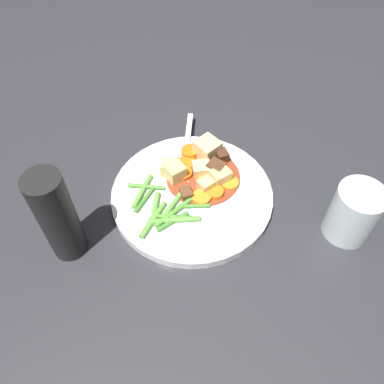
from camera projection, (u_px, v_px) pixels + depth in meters
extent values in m
plane|color=#2D2D33|center=(192.00, 198.00, 0.65)|extent=(3.00, 3.00, 0.00)
cylinder|color=white|center=(192.00, 195.00, 0.64)|extent=(0.27, 0.27, 0.02)
cylinder|color=#93381E|center=(203.00, 177.00, 0.66)|extent=(0.13, 0.13, 0.00)
cylinder|color=orange|center=(215.00, 193.00, 0.63)|extent=(0.04, 0.04, 0.01)
cylinder|color=orange|center=(229.00, 183.00, 0.64)|extent=(0.04, 0.04, 0.01)
cylinder|color=orange|center=(208.00, 181.00, 0.65)|extent=(0.03, 0.03, 0.01)
cylinder|color=orange|center=(190.00, 153.00, 0.68)|extent=(0.04, 0.04, 0.01)
cylinder|color=orange|center=(183.00, 174.00, 0.65)|extent=(0.03, 0.03, 0.01)
cylinder|color=orange|center=(203.00, 196.00, 0.63)|extent=(0.04, 0.04, 0.01)
cylinder|color=orange|center=(187.00, 163.00, 0.67)|extent=(0.04, 0.04, 0.01)
cube|color=#E5CC7A|center=(174.00, 174.00, 0.64)|extent=(0.03, 0.03, 0.03)
cube|color=#EAD68C|center=(207.00, 149.00, 0.68)|extent=(0.04, 0.04, 0.03)
cube|color=#E5CC7A|center=(170.00, 167.00, 0.65)|extent=(0.03, 0.03, 0.03)
cube|color=#EAD68C|center=(202.00, 169.00, 0.66)|extent=(0.04, 0.04, 0.02)
cube|color=#E5CC7A|center=(220.00, 177.00, 0.64)|extent=(0.04, 0.03, 0.02)
cube|color=#E5CC7A|center=(206.00, 185.00, 0.63)|extent=(0.03, 0.02, 0.02)
cube|color=brown|center=(186.00, 193.00, 0.63)|extent=(0.03, 0.03, 0.01)
cube|color=#4C2B19|center=(222.00, 156.00, 0.67)|extent=(0.03, 0.03, 0.02)
cube|color=#56331E|center=(215.00, 168.00, 0.65)|extent=(0.03, 0.03, 0.03)
cylinder|color=#4C8E33|center=(146.00, 187.00, 0.64)|extent=(0.04, 0.05, 0.01)
cylinder|color=#4C8E33|center=(173.00, 221.00, 0.60)|extent=(0.06, 0.02, 0.01)
cylinder|color=#66AD42|center=(154.00, 220.00, 0.60)|extent=(0.07, 0.03, 0.01)
cylinder|color=#4C8E33|center=(145.00, 199.00, 0.62)|extent=(0.06, 0.02, 0.01)
cylinder|color=#599E38|center=(175.00, 211.00, 0.61)|extent=(0.08, 0.01, 0.01)
cylinder|color=#4C8E33|center=(175.00, 217.00, 0.60)|extent=(0.04, 0.04, 0.01)
cylinder|color=#66AD42|center=(173.00, 205.00, 0.62)|extent=(0.05, 0.02, 0.01)
cylinder|color=#66AD42|center=(174.00, 220.00, 0.60)|extent=(0.07, 0.06, 0.01)
cylinder|color=#66AD42|center=(155.00, 209.00, 0.61)|extent=(0.05, 0.05, 0.01)
cylinder|color=#4C8E33|center=(194.00, 206.00, 0.62)|extent=(0.04, 0.04, 0.01)
cylinder|color=#4C8E33|center=(151.00, 224.00, 0.59)|extent=(0.06, 0.03, 0.01)
cylinder|color=#66AD42|center=(142.00, 191.00, 0.63)|extent=(0.07, 0.04, 0.01)
cube|color=silver|center=(188.00, 134.00, 0.72)|extent=(0.09, 0.08, 0.00)
cube|color=silver|center=(185.00, 160.00, 0.68)|extent=(0.03, 0.03, 0.00)
cylinder|color=silver|center=(178.00, 173.00, 0.66)|extent=(0.03, 0.03, 0.00)
cylinder|color=silver|center=(182.00, 173.00, 0.66)|extent=(0.03, 0.03, 0.00)
cylinder|color=silver|center=(185.00, 173.00, 0.66)|extent=(0.03, 0.03, 0.00)
cylinder|color=silver|center=(189.00, 173.00, 0.66)|extent=(0.03, 0.03, 0.00)
cylinder|color=silver|center=(353.00, 213.00, 0.57)|extent=(0.07, 0.07, 0.09)
cylinder|color=black|center=(58.00, 217.00, 0.53)|extent=(0.05, 0.05, 0.16)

